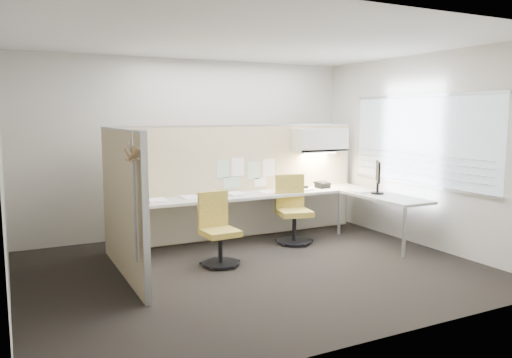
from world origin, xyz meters
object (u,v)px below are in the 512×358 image
monitor (378,175)px  phone (322,185)px  chair_right (293,212)px  chair_left (218,232)px  desk (276,202)px

monitor → phone: (-0.40, 0.89, -0.23)m
chair_right → monitor: size_ratio=2.04×
monitor → phone: size_ratio=2.17×
chair_left → monitor: size_ratio=1.88×
chair_left → phone: 2.43m
chair_right → phone: (0.79, 0.38, 0.31)m
chair_left → monitor: bearing=-3.1°
chair_right → phone: 0.93m
desk → monitor: (1.37, -0.72, 0.41)m
chair_left → phone: size_ratio=4.07×
monitor → phone: 1.00m
chair_right → desk: bearing=144.3°
chair_right → monitor: (1.18, -0.51, 0.55)m
chair_right → phone: bearing=37.4°
chair_right → monitor: 1.40m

